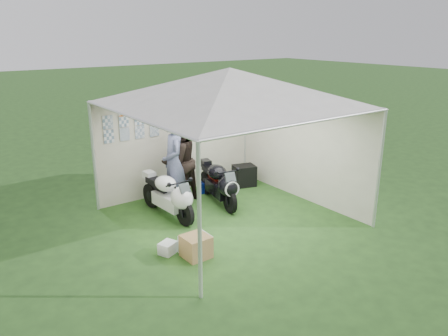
{
  "coord_description": "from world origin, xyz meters",
  "views": [
    {
      "loc": [
        -4.91,
        -6.56,
        3.64
      ],
      "look_at": [
        0.12,
        0.35,
        0.95
      ],
      "focal_mm": 35.0,
      "sensor_mm": 36.0,
      "label": 1
    }
  ],
  "objects": [
    {
      "name": "paddock_stand",
      "position": [
        0.44,
        1.52,
        0.13
      ],
      "size": [
        0.37,
        0.28,
        0.25
      ],
      "primitive_type": "cube",
      "rotation": [
        0.0,
        0.0,
        -0.2
      ],
      "color": "#1331CE",
      "rests_on": "ground"
    },
    {
      "name": "crate_2",
      "position": [
        -1.75,
        -0.59,
        0.1
      ],
      "size": [
        0.35,
        0.33,
        0.2
      ],
      "primitive_type": "cube",
      "rotation": [
        0.0,
        0.0,
        0.42
      ],
      "color": "silver",
      "rests_on": "ground"
    },
    {
      "name": "motorcycle_black",
      "position": [
        0.27,
        0.72,
        0.49
      ],
      "size": [
        0.63,
        1.78,
        0.88
      ],
      "rotation": [
        0.0,
        0.0,
        -0.2
      ],
      "color": "black",
      "rests_on": "ground"
    },
    {
      "name": "motorcycle_white",
      "position": [
        -0.96,
        0.73,
        0.49
      ],
      "size": [
        0.46,
        1.77,
        0.87
      ],
      "rotation": [
        0.0,
        0.0,
        0.06
      ],
      "color": "black",
      "rests_on": "ground"
    },
    {
      "name": "crate_0",
      "position": [
        -1.36,
        -0.86,
        0.16
      ],
      "size": [
        0.48,
        0.37,
        0.32
      ],
      "primitive_type": "cube",
      "rotation": [
        0.0,
        0.0,
        -0.0
      ],
      "color": "#B0B6BA",
      "rests_on": "ground"
    },
    {
      "name": "ground",
      "position": [
        0.0,
        0.0,
        0.0
      ],
      "size": [
        80.0,
        80.0,
        0.0
      ],
      "primitive_type": "plane",
      "color": "#25461C",
      "rests_on": "ground"
    },
    {
      "name": "person_blue_jacket",
      "position": [
        -0.63,
        1.11,
        1.0
      ],
      "size": [
        0.66,
        0.83,
        2.0
      ],
      "primitive_type": "imported",
      "rotation": [
        0.0,
        0.0,
        -1.85
      ],
      "color": "slate",
      "rests_on": "ground"
    },
    {
      "name": "equipment_box",
      "position": [
        1.46,
        1.35,
        0.26
      ],
      "size": [
        0.61,
        0.54,
        0.51
      ],
      "primitive_type": "cube",
      "rotation": [
        0.0,
        0.0,
        -0.28
      ],
      "color": "black",
      "rests_on": "ground"
    },
    {
      "name": "person_dark_jacket",
      "position": [
        -0.35,
        1.37,
        0.94
      ],
      "size": [
        1.06,
        0.92,
        1.88
      ],
      "primitive_type": "imported",
      "rotation": [
        0.0,
        0.0,
        3.39
      ],
      "color": "black",
      "rests_on": "ground"
    },
    {
      "name": "crate_1",
      "position": [
        -1.42,
        -0.97,
        0.19
      ],
      "size": [
        0.43,
        0.43,
        0.38
      ],
      "primitive_type": "cube",
      "rotation": [
        0.0,
        0.0,
        0.02
      ],
      "color": "olive",
      "rests_on": "ground"
    },
    {
      "name": "canopy_tent",
      "position": [
        -0.0,
        0.03,
        2.58
      ],
      "size": [
        5.66,
        5.66,
        3.0
      ],
      "color": "silver",
      "rests_on": "ground"
    }
  ]
}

